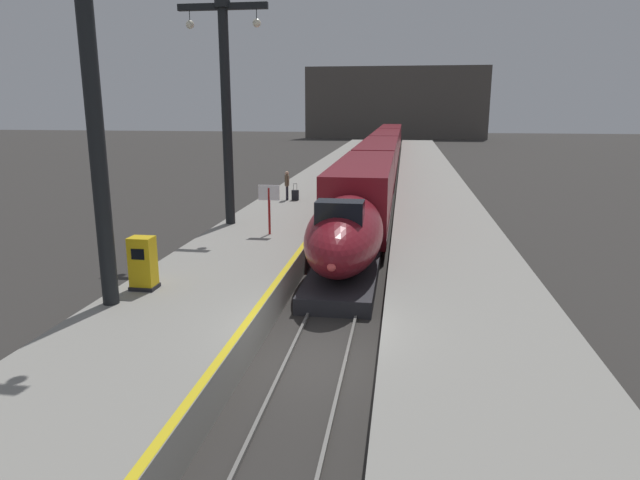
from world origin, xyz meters
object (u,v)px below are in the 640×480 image
object	(u,v)px
passenger_near_edge	(287,183)
ticket_machine_yellow	(143,265)
departure_info_board	(269,200)
station_column_near	(93,97)
rolling_suitcase	(295,195)
station_column_mid	(226,95)
highspeed_train_main	(382,154)

from	to	relation	value
passenger_near_edge	ticket_machine_yellow	size ratio (longest dim) A/B	1.06
departure_info_board	station_column_near	bearing A→B (deg)	-104.44
passenger_near_edge	rolling_suitcase	world-z (taller)	passenger_near_edge
station_column_near	passenger_near_edge	bearing A→B (deg)	85.99
station_column_mid	departure_info_board	size ratio (longest dim) A/B	4.61
passenger_near_edge	ticket_machine_yellow	distance (m)	16.70
station_column_mid	ticket_machine_yellow	size ratio (longest dim) A/B	6.11
station_column_mid	rolling_suitcase	size ratio (longest dim) A/B	9.96
highspeed_train_main	rolling_suitcase	xyz separation A→B (m)	(-4.15, -21.63, -0.61)
highspeed_train_main	station_column_near	size ratio (longest dim) A/B	8.21
station_column_near	rolling_suitcase	bearing A→B (deg)	84.46
rolling_suitcase	departure_info_board	distance (m)	8.99
station_column_mid	rolling_suitcase	bearing A→B (deg)	75.89
ticket_machine_yellow	rolling_suitcase	bearing A→B (deg)	85.21
departure_info_board	station_column_mid	bearing A→B (deg)	140.45
highspeed_train_main	rolling_suitcase	bearing A→B (deg)	-100.87
station_column_near	station_column_mid	xyz separation A→B (m)	(0.00, 11.06, 0.26)
departure_info_board	highspeed_train_main	bearing A→B (deg)	83.36
station_column_near	passenger_near_edge	size ratio (longest dim) A/B	5.50
passenger_near_edge	departure_info_board	bearing A→B (deg)	-83.04
station_column_mid	departure_info_board	world-z (taller)	station_column_mid
station_column_mid	rolling_suitcase	world-z (taller)	station_column_mid
station_column_near	passenger_near_edge	xyz separation A→B (m)	(1.26, 18.02, -4.59)
station_column_mid	passenger_near_edge	size ratio (longest dim) A/B	5.79
highspeed_train_main	departure_info_board	size ratio (longest dim) A/B	36.01
rolling_suitcase	passenger_near_edge	bearing A→B (deg)	178.81
station_column_near	ticket_machine_yellow	bearing A→B (deg)	75.38
passenger_near_edge	departure_info_board	size ratio (longest dim) A/B	0.80
station_column_near	rolling_suitcase	size ratio (longest dim) A/B	9.47
highspeed_train_main	ticket_machine_yellow	distance (m)	38.69
highspeed_train_main	station_column_near	bearing A→B (deg)	-98.47
highspeed_train_main	ticket_machine_yellow	bearing A→B (deg)	-98.25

